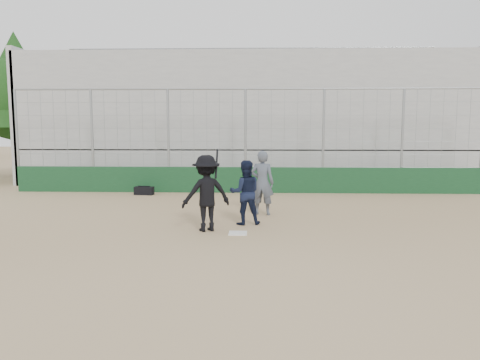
{
  "coord_description": "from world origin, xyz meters",
  "views": [
    {
      "loc": [
        0.47,
        -11.13,
        2.63
      ],
      "look_at": [
        0.0,
        1.4,
        1.15
      ],
      "focal_mm": 35.0,
      "sensor_mm": 36.0,
      "label": 1
    }
  ],
  "objects_px": {
    "catcher_crouched": "(245,203)",
    "equipment_bag": "(144,191)",
    "umpire": "(262,186)",
    "batter_at_plate": "(206,193)"
  },
  "relations": [
    {
      "from": "catcher_crouched",
      "to": "batter_at_plate",
      "type": "bearing_deg",
      "value": -141.55
    },
    {
      "from": "umpire",
      "to": "equipment_bag",
      "type": "bearing_deg",
      "value": -27.87
    },
    {
      "from": "batter_at_plate",
      "to": "catcher_crouched",
      "type": "bearing_deg",
      "value": 38.45
    },
    {
      "from": "catcher_crouched",
      "to": "equipment_bag",
      "type": "bearing_deg",
      "value": 127.4
    },
    {
      "from": "batter_at_plate",
      "to": "umpire",
      "type": "distance_m",
      "value": 2.59
    },
    {
      "from": "batter_at_plate",
      "to": "umpire",
      "type": "relative_size",
      "value": 1.19
    },
    {
      "from": "catcher_crouched",
      "to": "equipment_bag",
      "type": "height_order",
      "value": "catcher_crouched"
    },
    {
      "from": "umpire",
      "to": "batter_at_plate",
      "type": "bearing_deg",
      "value": 69.44
    },
    {
      "from": "catcher_crouched",
      "to": "umpire",
      "type": "distance_m",
      "value": 1.52
    },
    {
      "from": "batter_at_plate",
      "to": "umpire",
      "type": "bearing_deg",
      "value": 56.92
    }
  ]
}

